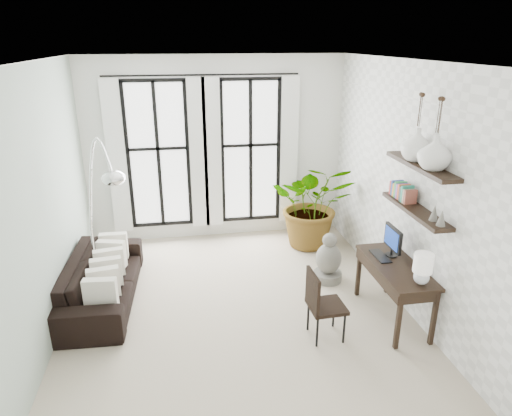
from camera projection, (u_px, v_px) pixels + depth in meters
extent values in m
plane|color=#BAA993|center=(236.00, 307.00, 6.22)|extent=(5.00, 5.00, 0.00)
plane|color=white|center=(232.00, 61.00, 5.10)|extent=(5.00, 5.00, 0.00)
plane|color=#A1B3A5|center=(43.00, 207.00, 5.30)|extent=(0.00, 5.00, 5.00)
plane|color=white|center=(403.00, 186.00, 6.02)|extent=(0.00, 5.00, 5.00)
plane|color=white|center=(216.00, 150.00, 7.97)|extent=(4.50, 0.00, 4.50)
cube|color=white|center=(158.00, 156.00, 7.80)|extent=(1.00, 0.02, 2.50)
cube|color=white|center=(117.00, 159.00, 7.60)|extent=(0.30, 0.04, 2.60)
cube|color=white|center=(199.00, 155.00, 7.81)|extent=(0.30, 0.04, 2.60)
cube|color=white|center=(250.00, 152.00, 8.05)|extent=(1.00, 0.02, 2.50)
cube|color=white|center=(213.00, 155.00, 7.85)|extent=(0.30, 0.04, 2.60)
cube|color=white|center=(289.00, 152.00, 8.07)|extent=(0.30, 0.04, 2.60)
cylinder|color=black|center=(202.00, 75.00, 7.38)|extent=(3.20, 0.03, 0.03)
cube|color=black|center=(415.00, 210.00, 5.48)|extent=(0.25, 1.30, 0.05)
cube|color=black|center=(421.00, 166.00, 5.28)|extent=(0.25, 1.30, 0.05)
cube|color=#C93932|center=(395.00, 187.00, 5.94)|extent=(0.16, 0.04, 0.18)
cube|color=#2D469E|center=(397.00, 188.00, 5.90)|extent=(0.16, 0.04, 0.18)
cube|color=#F19B35|center=(399.00, 189.00, 5.86)|extent=(0.16, 0.03, 0.18)
cube|color=#39AD5B|center=(400.00, 190.00, 5.82)|extent=(0.16, 0.04, 0.18)
cube|color=#8F56CA|center=(402.00, 191.00, 5.78)|extent=(0.16, 0.04, 0.18)
cube|color=#E05931|center=(404.00, 193.00, 5.74)|extent=(0.16, 0.04, 0.18)
cube|color=#4C4C4C|center=(405.00, 194.00, 5.69)|extent=(0.16, 0.04, 0.18)
cube|color=teal|center=(407.00, 195.00, 5.65)|extent=(0.16, 0.04, 0.18)
cube|color=tan|center=(409.00, 196.00, 5.61)|extent=(0.16, 0.04, 0.18)
cube|color=brown|center=(411.00, 197.00, 5.57)|extent=(0.16, 0.04, 0.18)
cone|color=gray|center=(434.00, 213.00, 5.07)|extent=(0.10, 0.10, 0.18)
cone|color=gray|center=(442.00, 218.00, 4.93)|extent=(0.10, 0.10, 0.18)
imported|color=black|center=(102.00, 280.00, 6.28)|extent=(0.96, 2.23, 0.64)
cube|color=silver|center=(101.00, 294.00, 5.58)|extent=(0.40, 0.12, 0.40)
cube|color=silver|center=(104.00, 282.00, 5.84)|extent=(0.40, 0.12, 0.40)
cube|color=silver|center=(107.00, 272.00, 6.10)|extent=(0.40, 0.12, 0.40)
cube|color=silver|center=(109.00, 263.00, 6.36)|extent=(0.40, 0.12, 0.40)
cube|color=silver|center=(112.00, 254.00, 6.62)|extent=(0.40, 0.12, 0.40)
cube|color=silver|center=(114.00, 246.00, 6.87)|extent=(0.40, 0.12, 0.40)
imported|color=#2D7228|center=(313.00, 204.00, 7.83)|extent=(1.63, 1.50, 1.53)
cube|color=black|center=(396.00, 266.00, 5.71)|extent=(0.55, 1.31, 0.04)
cube|color=black|center=(394.00, 273.00, 5.74)|extent=(0.50, 1.25, 0.12)
cube|color=black|center=(398.00, 322.00, 5.25)|extent=(0.05, 0.05, 0.73)
cube|color=black|center=(434.00, 318.00, 5.32)|extent=(0.05, 0.05, 0.73)
cube|color=black|center=(359.00, 272.00, 6.37)|extent=(0.05, 0.05, 0.73)
cube|color=black|center=(388.00, 269.00, 6.44)|extent=(0.05, 0.05, 0.73)
cube|color=black|center=(393.00, 238.00, 5.86)|extent=(0.04, 0.42, 0.30)
cube|color=navy|center=(391.00, 238.00, 5.85)|extent=(0.00, 0.36, 0.24)
cube|color=black|center=(380.00, 256.00, 5.92)|extent=(0.15, 0.40, 0.02)
sphere|color=silver|center=(421.00, 278.00, 5.21)|extent=(0.18, 0.18, 0.18)
cylinder|color=white|center=(423.00, 263.00, 5.15)|extent=(0.22, 0.22, 0.22)
cube|color=black|center=(327.00, 306.00, 5.46)|extent=(0.44, 0.44, 0.05)
cube|color=black|center=(313.00, 291.00, 5.34)|extent=(0.05, 0.42, 0.47)
cylinder|color=black|center=(316.00, 332.00, 5.36)|extent=(0.03, 0.03, 0.39)
cylinder|color=black|center=(344.00, 329.00, 5.41)|extent=(0.03, 0.03, 0.39)
cylinder|color=black|center=(309.00, 316.00, 5.67)|extent=(0.03, 0.03, 0.39)
cylinder|color=black|center=(334.00, 313.00, 5.72)|extent=(0.03, 0.03, 0.39)
cylinder|color=silver|center=(99.00, 289.00, 6.57)|extent=(0.34, 0.34, 0.09)
cylinder|color=silver|center=(95.00, 260.00, 6.40)|extent=(0.03, 0.03, 0.94)
ellipsoid|color=silver|center=(114.00, 178.00, 5.87)|extent=(0.30, 0.30, 0.20)
cylinder|color=gray|center=(327.00, 276.00, 6.89)|extent=(0.42, 0.42, 0.13)
ellipsoid|color=gray|center=(329.00, 258.00, 6.79)|extent=(0.38, 0.38, 0.47)
sphere|color=gray|center=(330.00, 240.00, 6.68)|extent=(0.21, 0.21, 0.21)
imported|color=white|center=(435.00, 153.00, 4.98)|extent=(0.37, 0.37, 0.38)
imported|color=white|center=(417.00, 145.00, 5.35)|extent=(0.37, 0.37, 0.38)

